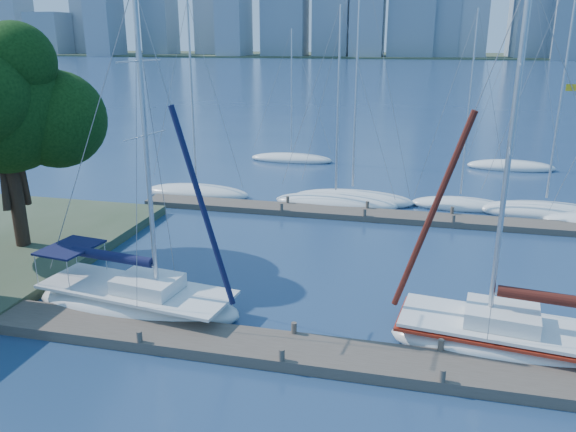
# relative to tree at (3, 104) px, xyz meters

# --- Properties ---
(ground) EXTENTS (700.00, 700.00, 0.00)m
(ground) POSITION_rel_tree_xyz_m (14.90, -6.11, -7.40)
(ground) COLOR navy
(ground) RESTS_ON ground
(near_dock) EXTENTS (26.00, 2.00, 0.40)m
(near_dock) POSITION_rel_tree_xyz_m (14.90, -6.11, -7.20)
(near_dock) COLOR #4D4339
(near_dock) RESTS_ON ground
(far_dock) EXTENTS (30.00, 1.80, 0.36)m
(far_dock) POSITION_rel_tree_xyz_m (16.90, 9.89, -7.22)
(far_dock) COLOR #4D4339
(far_dock) RESTS_ON ground
(far_shore) EXTENTS (800.00, 100.00, 1.50)m
(far_shore) POSITION_rel_tree_xyz_m (14.90, 313.89, -7.40)
(far_shore) COLOR #38472D
(far_shore) RESTS_ON ground
(tree) EXTENTS (8.40, 7.65, 11.04)m
(tree) POSITION_rel_tree_xyz_m (0.00, 0.00, 0.00)
(tree) COLOR black
(tree) RESTS_ON ground
(sailboat_navy) EXTENTS (8.73, 3.89, 12.57)m
(sailboat_navy) POSITION_rel_tree_xyz_m (8.36, -4.26, -6.44)
(sailboat_navy) COLOR silver
(sailboat_navy) RESTS_ON ground
(sailboat_maroon) EXTENTS (8.80, 3.87, 12.60)m
(sailboat_maroon) POSITION_rel_tree_xyz_m (22.45, -4.06, -6.44)
(sailboat_maroon) COLOR silver
(sailboat_maroon) RESTS_ON ground
(bg_boat_0) EXTENTS (7.70, 4.00, 12.88)m
(bg_boat_0) POSITION_rel_tree_xyz_m (4.22, 12.08, -7.13)
(bg_boat_0) COLOR silver
(bg_boat_0) RESTS_ON ground
(bg_boat_1) EXTENTS (8.21, 4.46, 12.50)m
(bg_boat_1) POSITION_rel_tree_xyz_m (13.78, 11.82, -7.13)
(bg_boat_1) COLOR silver
(bg_boat_1) RESTS_ON ground
(bg_boat_2) EXTENTS (8.23, 5.18, 15.93)m
(bg_boat_2) POSITION_rel_tree_xyz_m (14.73, 12.86, -7.09)
(bg_boat_2) COLOR silver
(bg_boat_2) RESTS_ON ground
(bg_boat_3) EXTENTS (6.32, 3.77, 12.25)m
(bg_boat_3) POSITION_rel_tree_xyz_m (21.48, 13.28, -7.15)
(bg_boat_3) COLOR silver
(bg_boat_3) RESTS_ON ground
(bg_boat_4) EXTENTS (8.10, 5.13, 15.46)m
(bg_boat_4) POSITION_rel_tree_xyz_m (26.40, 12.77, -7.09)
(bg_boat_4) COLOR silver
(bg_boat_4) RESTS_ON ground
(bg_boat_6) EXTENTS (7.40, 2.99, 11.32)m
(bg_boat_6) POSITION_rel_tree_xyz_m (7.98, 24.45, -7.16)
(bg_boat_6) COLOR silver
(bg_boat_6) RESTS_ON ground
(bg_boat_7) EXTENTS (7.13, 3.20, 14.80)m
(bg_boat_7) POSITION_rel_tree_xyz_m (26.16, 25.60, -7.11)
(bg_boat_7) COLOR silver
(bg_boat_7) RESTS_ON ground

